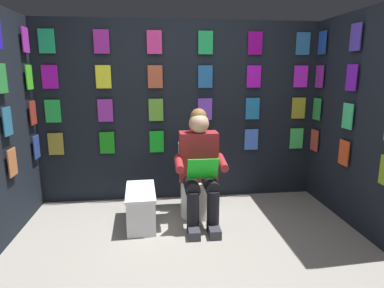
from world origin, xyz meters
The scene contains 6 objects.
ground_plane centered at (0.00, 0.00, 0.00)m, with size 30.00×30.00×0.00m, color gray.
display_wall_back centered at (0.00, -1.69, 1.08)m, with size 3.46×0.14×2.15m.
display_wall_left centered at (-1.73, -0.82, 1.08)m, with size 0.14×1.64×2.15m.
toilet centered at (-0.14, -1.15, 0.33)m, with size 0.41×0.55×0.77m.
person_reading centered at (-0.14, -0.93, 0.60)m, with size 0.53×0.68×1.19m.
comic_longbox_near centered at (0.48, -0.92, 0.19)m, with size 0.32×0.65×0.38m.
Camera 1 is at (0.31, 2.31, 1.56)m, focal length 30.81 mm.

